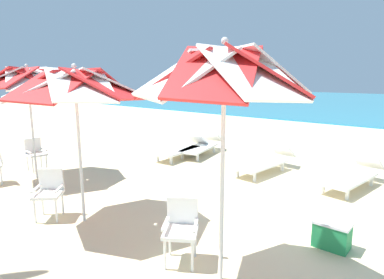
{
  "coord_description": "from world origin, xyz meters",
  "views": [
    {
      "loc": [
        2.23,
        -6.21,
        2.44
      ],
      "look_at": [
        -2.57,
        -0.49,
        1.0
      ],
      "focal_mm": 30.2,
      "sensor_mm": 36.0,
      "label": 1
    }
  ],
  "objects_px": {
    "beach_umbrella_1": "(75,86)",
    "sun_lounger_0": "(353,175)",
    "beach_umbrella_2": "(28,80)",
    "plastic_chair_0": "(181,226)",
    "sun_lounger_1": "(265,162)",
    "beach_umbrella_0": "(224,76)",
    "plastic_chair_3": "(35,152)",
    "sun_lounger_3": "(182,148)",
    "sun_lounger_2": "(201,146)",
    "cooler_box": "(332,234)",
    "plastic_chair_1": "(49,190)"
  },
  "relations": [
    {
      "from": "plastic_chair_0",
      "to": "cooler_box",
      "type": "height_order",
      "value": "plastic_chair_0"
    },
    {
      "from": "plastic_chair_0",
      "to": "beach_umbrella_1",
      "type": "relative_size",
      "value": 0.33
    },
    {
      "from": "plastic_chair_0",
      "to": "beach_umbrella_1",
      "type": "xyz_separation_m",
      "value": [
        -2.1,
        -0.17,
        1.81
      ]
    },
    {
      "from": "beach_umbrella_0",
      "to": "sun_lounger_2",
      "type": "height_order",
      "value": "beach_umbrella_0"
    },
    {
      "from": "beach_umbrella_2",
      "to": "plastic_chair_3",
      "type": "bearing_deg",
      "value": 155.84
    },
    {
      "from": "plastic_chair_3",
      "to": "cooler_box",
      "type": "xyz_separation_m",
      "value": [
        7.31,
        0.93,
        -0.3
      ]
    },
    {
      "from": "plastic_chair_3",
      "to": "sun_lounger_1",
      "type": "xyz_separation_m",
      "value": [
        4.76,
        3.77,
        -0.22
      ]
    },
    {
      "from": "plastic_chair_3",
      "to": "sun_lounger_3",
      "type": "height_order",
      "value": "plastic_chair_3"
    },
    {
      "from": "beach_umbrella_0",
      "to": "sun_lounger_1",
      "type": "bearing_deg",
      "value": 111.18
    },
    {
      "from": "beach_umbrella_2",
      "to": "sun_lounger_0",
      "type": "height_order",
      "value": "beach_umbrella_2"
    },
    {
      "from": "sun_lounger_1",
      "to": "beach_umbrella_2",
      "type": "bearing_deg",
      "value": -135.02
    },
    {
      "from": "plastic_chair_1",
      "to": "cooler_box",
      "type": "distance_m",
      "value": 4.67
    },
    {
      "from": "beach_umbrella_2",
      "to": "cooler_box",
      "type": "bearing_deg",
      "value": 10.52
    },
    {
      "from": "beach_umbrella_1",
      "to": "plastic_chair_1",
      "type": "distance_m",
      "value": 1.93
    },
    {
      "from": "sun_lounger_2",
      "to": "sun_lounger_3",
      "type": "relative_size",
      "value": 1.02
    },
    {
      "from": "sun_lounger_0",
      "to": "sun_lounger_3",
      "type": "height_order",
      "value": "same"
    },
    {
      "from": "plastic_chair_0",
      "to": "cooler_box",
      "type": "relative_size",
      "value": 1.73
    },
    {
      "from": "beach_umbrella_0",
      "to": "beach_umbrella_1",
      "type": "bearing_deg",
      "value": -176.6
    },
    {
      "from": "plastic_chair_0",
      "to": "sun_lounger_2",
      "type": "xyz_separation_m",
      "value": [
        -3.61,
        4.99,
        -0.22
      ]
    },
    {
      "from": "beach_umbrella_1",
      "to": "sun_lounger_0",
      "type": "xyz_separation_m",
      "value": [
        3.07,
        4.85,
        -2.02
      ]
    },
    {
      "from": "beach_umbrella_2",
      "to": "sun_lounger_1",
      "type": "xyz_separation_m",
      "value": [
        4.08,
        4.08,
        -2.11
      ]
    },
    {
      "from": "plastic_chair_0",
      "to": "beach_umbrella_1",
      "type": "height_order",
      "value": "beach_umbrella_1"
    },
    {
      "from": "beach_umbrella_0",
      "to": "sun_lounger_3",
      "type": "xyz_separation_m",
      "value": [
        -4.5,
        4.32,
        -2.17
      ]
    },
    {
      "from": "beach_umbrella_1",
      "to": "sun_lounger_1",
      "type": "distance_m",
      "value": 5.19
    },
    {
      "from": "cooler_box",
      "to": "sun_lounger_3",
      "type": "bearing_deg",
      "value": 153.35
    },
    {
      "from": "beach_umbrella_0",
      "to": "plastic_chair_1",
      "type": "xyz_separation_m",
      "value": [
        -3.36,
        -0.44,
        -1.95
      ]
    },
    {
      "from": "beach_umbrella_1",
      "to": "cooler_box",
      "type": "bearing_deg",
      "value": 27.26
    },
    {
      "from": "sun_lounger_0",
      "to": "sun_lounger_2",
      "type": "relative_size",
      "value": 0.99
    },
    {
      "from": "beach_umbrella_0",
      "to": "plastic_chair_3",
      "type": "height_order",
      "value": "beach_umbrella_0"
    },
    {
      "from": "sun_lounger_2",
      "to": "beach_umbrella_2",
      "type": "bearing_deg",
      "value": -108.97
    },
    {
      "from": "plastic_chair_0",
      "to": "sun_lounger_1",
      "type": "height_order",
      "value": "plastic_chair_0"
    },
    {
      "from": "beach_umbrella_2",
      "to": "sun_lounger_2",
      "type": "height_order",
      "value": "beach_umbrella_2"
    },
    {
      "from": "beach_umbrella_1",
      "to": "sun_lounger_3",
      "type": "bearing_deg",
      "value": 111.27
    },
    {
      "from": "beach_umbrella_2",
      "to": "beach_umbrella_1",
      "type": "bearing_deg",
      "value": -11.01
    },
    {
      "from": "beach_umbrella_1",
      "to": "sun_lounger_1",
      "type": "relative_size",
      "value": 1.21
    },
    {
      "from": "sun_lounger_3",
      "to": "plastic_chair_1",
      "type": "bearing_deg",
      "value": -76.55
    },
    {
      "from": "sun_lounger_0",
      "to": "sun_lounger_1",
      "type": "relative_size",
      "value": 1.01
    },
    {
      "from": "plastic_chair_1",
      "to": "plastic_chair_3",
      "type": "relative_size",
      "value": 1.0
    },
    {
      "from": "beach_umbrella_0",
      "to": "beach_umbrella_1",
      "type": "distance_m",
      "value": 2.76
    },
    {
      "from": "sun_lounger_0",
      "to": "cooler_box",
      "type": "distance_m",
      "value": 3.06
    },
    {
      "from": "beach_umbrella_0",
      "to": "sun_lounger_1",
      "type": "height_order",
      "value": "beach_umbrella_0"
    },
    {
      "from": "plastic_chair_3",
      "to": "sun_lounger_0",
      "type": "xyz_separation_m",
      "value": [
        6.83,
        3.95,
        -0.22
      ]
    },
    {
      "from": "plastic_chair_0",
      "to": "sun_lounger_3",
      "type": "xyz_separation_m",
      "value": [
        -3.85,
        4.31,
        -0.22
      ]
    },
    {
      "from": "plastic_chair_3",
      "to": "cooler_box",
      "type": "relative_size",
      "value": 1.73
    },
    {
      "from": "sun_lounger_1",
      "to": "cooler_box",
      "type": "relative_size",
      "value": 4.39
    },
    {
      "from": "sun_lounger_2",
      "to": "cooler_box",
      "type": "bearing_deg",
      "value": -33.43
    },
    {
      "from": "sun_lounger_2",
      "to": "plastic_chair_0",
      "type": "bearing_deg",
      "value": -54.17
    },
    {
      "from": "beach_umbrella_1",
      "to": "sun_lounger_0",
      "type": "height_order",
      "value": "beach_umbrella_1"
    },
    {
      "from": "beach_umbrella_1",
      "to": "beach_umbrella_2",
      "type": "height_order",
      "value": "beach_umbrella_2"
    },
    {
      "from": "plastic_chair_3",
      "to": "sun_lounger_2",
      "type": "bearing_deg",
      "value": 62.17
    }
  ]
}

